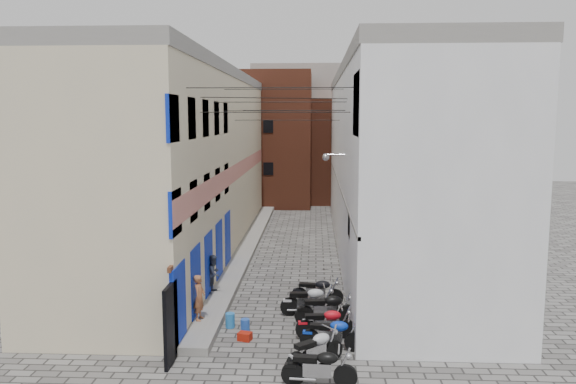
% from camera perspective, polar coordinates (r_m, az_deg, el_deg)
% --- Properties ---
extents(ground, '(90.00, 90.00, 0.00)m').
position_cam_1_polar(ground, '(16.23, -2.32, -16.52)').
color(ground, '#52504D').
rests_on(ground, ground).
extents(plinth, '(0.90, 26.00, 0.25)m').
position_cam_1_polar(plinth, '(28.71, -4.09, -5.53)').
color(plinth, gray).
rests_on(plinth, ground).
extents(building_left, '(5.10, 27.00, 9.00)m').
position_cam_1_polar(building_left, '(28.50, -10.06, 3.18)').
color(building_left, beige).
rests_on(building_left, ground).
extents(building_right, '(5.94, 26.00, 9.00)m').
position_cam_1_polar(building_right, '(28.07, 10.28, 3.13)').
color(building_right, silver).
rests_on(building_right, ground).
extents(building_far_brick_left, '(6.00, 6.00, 10.00)m').
position_cam_1_polar(building_far_brick_left, '(42.92, -1.68, 5.41)').
color(building_far_brick_left, brown).
rests_on(building_far_brick_left, ground).
extents(building_far_brick_right, '(5.00, 6.00, 8.00)m').
position_cam_1_polar(building_far_brick_right, '(44.86, 4.92, 4.20)').
color(building_far_brick_right, brown).
rests_on(building_far_brick_right, ground).
extents(building_far_concrete, '(8.00, 5.00, 11.00)m').
position_cam_1_polar(building_far_concrete, '(48.79, 1.23, 6.26)').
color(building_far_concrete, gray).
rests_on(building_far_concrete, ground).
extents(far_shopfront, '(2.00, 0.30, 2.40)m').
position_cam_1_polar(far_shopfront, '(40.35, 0.86, -0.15)').
color(far_shopfront, black).
rests_on(far_shopfront, ground).
extents(overhead_wires, '(5.80, 13.02, 1.32)m').
position_cam_1_polar(overhead_wires, '(22.45, -0.66, 8.85)').
color(overhead_wires, black).
rests_on(overhead_wires, ground).
extents(motorcycle_a, '(1.93, 0.73, 1.10)m').
position_cam_1_polar(motorcycle_a, '(14.52, 3.18, -17.18)').
color(motorcycle_a, black).
rests_on(motorcycle_a, ground).
extents(motorcycle_b, '(1.82, 1.67, 1.09)m').
position_cam_1_polar(motorcycle_b, '(15.51, 2.79, -15.52)').
color(motorcycle_b, '#ADADB2').
rests_on(motorcycle_b, ground).
extents(motorcycle_c, '(1.90, 0.74, 1.07)m').
position_cam_1_polar(motorcycle_c, '(16.56, 4.51, -14.02)').
color(motorcycle_c, '#0C33B5').
rests_on(motorcycle_c, ground).
extents(motorcycle_d, '(1.88, 0.72, 1.06)m').
position_cam_1_polar(motorcycle_d, '(17.36, 3.87, -12.99)').
color(motorcycle_d, red).
rests_on(motorcycle_d, ground).
extents(motorcycle_e, '(2.10, 0.89, 1.18)m').
position_cam_1_polar(motorcycle_e, '(18.39, 3.92, -11.60)').
color(motorcycle_e, black).
rests_on(motorcycle_e, ground).
extents(motorcycle_f, '(1.99, 0.73, 1.13)m').
position_cam_1_polar(motorcycle_f, '(19.19, 2.17, -10.83)').
color(motorcycle_f, '#B9BABE').
rests_on(motorcycle_f, ground).
extents(motorcycle_g, '(1.92, 0.73, 1.09)m').
position_cam_1_polar(motorcycle_g, '(20.28, 2.98, -9.89)').
color(motorcycle_g, black).
rests_on(motorcycle_g, ground).
extents(person_a, '(0.41, 0.57, 1.46)m').
position_cam_1_polar(person_a, '(18.26, -8.99, -10.53)').
color(person_a, '#9F5D3A').
rests_on(person_a, plinth).
extents(person_b, '(0.68, 0.78, 1.39)m').
position_cam_1_polar(person_b, '(20.97, -7.56, -8.21)').
color(person_b, '#32384B').
rests_on(person_b, plinth).
extents(water_jug_near, '(0.30, 0.30, 0.44)m').
position_cam_1_polar(water_jug_near, '(17.88, -4.38, -13.43)').
color(water_jug_near, blue).
rests_on(water_jug_near, ground).
extents(water_jug_far, '(0.35, 0.35, 0.46)m').
position_cam_1_polar(water_jug_far, '(18.37, -5.90, -12.83)').
color(water_jug_far, '#2779C7').
rests_on(water_jug_far, ground).
extents(red_crate, '(0.45, 0.39, 0.24)m').
position_cam_1_polar(red_crate, '(17.39, -4.40, -14.41)').
color(red_crate, '#A11A0B').
rests_on(red_crate, ground).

